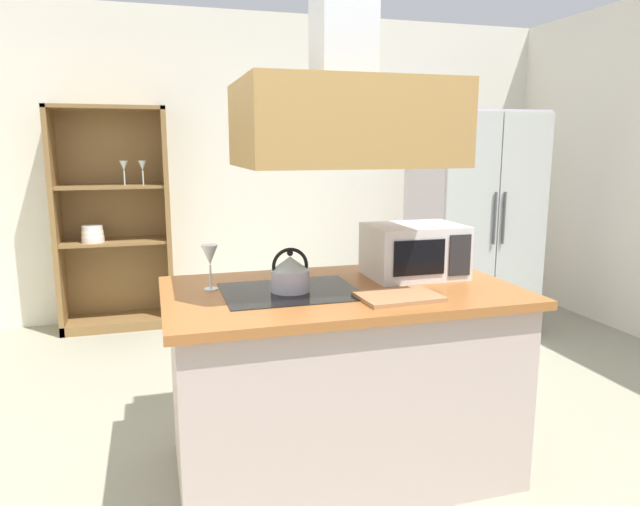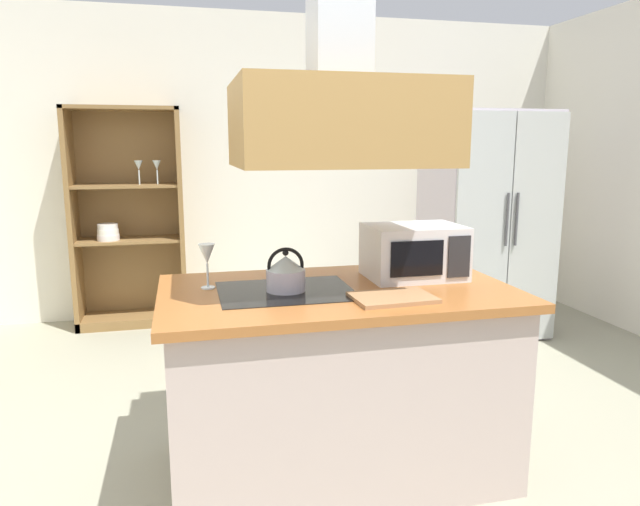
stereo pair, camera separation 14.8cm
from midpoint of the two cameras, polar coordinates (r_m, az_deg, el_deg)
name	(u,v)px [view 1 (the left image)]	position (r m, az deg, el deg)	size (l,w,h in m)	color
ground_plane	(345,478)	(2.91, 0.96, -21.42)	(7.80, 7.80, 0.00)	gray
wall_back	(241,166)	(5.41, -8.59, 8.49)	(6.00, 0.12, 2.70)	silver
kitchen_island	(341,379)	(2.79, 0.52, -12.43)	(1.61, 0.94, 0.90)	#BEA99F
range_hood	(343,97)	(2.57, 0.57, 15.17)	(0.90, 0.70, 1.25)	#A87D42
refrigerator	(472,223)	(4.92, 13.98, 2.87)	(0.90, 0.78, 1.81)	#C0B6C3
dish_cabinet	(114,231)	(5.20, -20.52, 2.05)	(0.92, 0.40, 1.85)	olive
kettle	(290,273)	(2.57, -4.62, -2.04)	(0.18, 0.18, 0.20)	#BCB6C8
cutting_board	(399,297)	(2.47, 6.10, -4.33)	(0.34, 0.24, 0.02)	#AB7B51
microwave	(414,251)	(2.88, 7.87, 0.22)	(0.46, 0.35, 0.26)	silver
wine_glass_on_counter	(210,257)	(2.64, -12.45, -0.38)	(0.08, 0.08, 0.21)	silver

